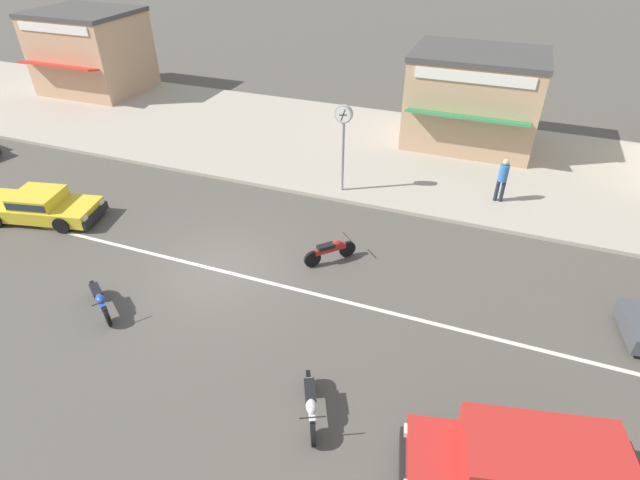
{
  "coord_description": "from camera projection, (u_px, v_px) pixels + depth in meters",
  "views": [
    {
      "loc": [
        7.32,
        -10.47,
        9.7
      ],
      "look_at": [
        2.77,
        1.61,
        0.8
      ],
      "focal_mm": 28.0,
      "sensor_mm": 36.0,
      "label": 1
    }
  ],
  "objects": [
    {
      "name": "shopfront_far_kios",
      "position": [
        473.0,
        98.0,
        22.46
      ],
      "size": [
        5.71,
        5.01,
        4.12
      ],
      "color": "tan",
      "rests_on": "kerb_strip"
    },
    {
      "name": "motorcycle_1",
      "position": [
        331.0,
        250.0,
        15.88
      ],
      "size": [
        1.33,
        1.37,
        0.8
      ],
      "color": "black",
      "rests_on": "ground"
    },
    {
      "name": "kerb_strip",
      "position": [
        331.0,
        143.0,
        23.65
      ],
      "size": [
        68.0,
        10.0,
        0.15
      ],
      "primitive_type": "cube",
      "color": "#ADA393",
      "rests_on": "ground"
    },
    {
      "name": "pedestrian_near_clock",
      "position": [
        503.0,
        177.0,
        18.44
      ],
      "size": [
        0.34,
        0.34,
        1.72
      ],
      "color": "#232838",
      "rests_on": "kerb_strip"
    },
    {
      "name": "minivan_red_3",
      "position": [
        531.0,
        468.0,
        9.37
      ],
      "size": [
        4.73,
        2.63,
        1.56
      ],
      "color": "red",
      "rests_on": "ground"
    },
    {
      "name": "street_clock",
      "position": [
        343.0,
        128.0,
        18.27
      ],
      "size": [
        0.66,
        0.22,
        3.43
      ],
      "color": "#9E9EA3",
      "rests_on": "kerb_strip"
    },
    {
      "name": "motorcycle_0",
      "position": [
        100.0,
        299.0,
        13.94
      ],
      "size": [
        1.63,
        1.2,
        0.8
      ],
      "color": "black",
      "rests_on": "ground"
    },
    {
      "name": "motorcycle_2",
      "position": [
        311.0,
        403.0,
        11.08
      ],
      "size": [
        1.0,
        1.77,
        0.8
      ],
      "color": "black",
      "rests_on": "ground"
    },
    {
      "name": "ground_plane",
      "position": [
        220.0,
        271.0,
        15.7
      ],
      "size": [
        160.0,
        160.0,
        0.0
      ],
      "primitive_type": "plane",
      "color": "#544F47"
    },
    {
      "name": "shopfront_mid_block",
      "position": [
        91.0,
        51.0,
        28.79
      ],
      "size": [
        5.54,
        5.39,
        4.42
      ],
      "color": "tan",
      "rests_on": "kerb_strip"
    },
    {
      "name": "sedan_yellow_0",
      "position": [
        40.0,
        205.0,
        17.97
      ],
      "size": [
        4.49,
        2.46,
        1.06
      ],
      "color": "yellow",
      "rests_on": "ground"
    },
    {
      "name": "lane_centre_stripe",
      "position": [
        220.0,
        270.0,
        15.7
      ],
      "size": [
        50.4,
        0.14,
        0.01
      ],
      "primitive_type": "cube",
      "color": "silver",
      "rests_on": "ground"
    }
  ]
}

